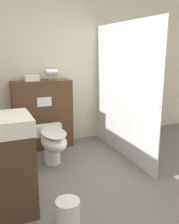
# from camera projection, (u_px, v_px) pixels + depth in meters

# --- Properties ---
(ground_plane) EXTENTS (12.00, 12.00, 0.00)m
(ground_plane) POSITION_uv_depth(u_px,v_px,m) (130.00, 216.00, 2.41)
(ground_plane) COLOR slate
(wall_back) EXTENTS (8.00, 0.06, 2.50)m
(wall_back) POSITION_uv_depth(u_px,v_px,m) (59.00, 69.00, 4.10)
(wall_back) COLOR beige
(wall_back) RESTS_ON ground_plane
(partition_panel) EXTENTS (0.92, 0.29, 1.10)m
(partition_panel) POSITION_uv_depth(u_px,v_px,m) (43.00, 115.00, 3.95)
(partition_panel) COLOR #51331E
(partition_panel) RESTS_ON ground_plane
(shower_glass) EXTENTS (0.04, 1.75, 1.93)m
(shower_glass) POSITION_uv_depth(u_px,v_px,m) (123.00, 92.00, 3.62)
(shower_glass) COLOR silver
(shower_glass) RESTS_ON ground_plane
(toilet) EXTENTS (0.40, 0.67, 0.51)m
(toilet) POSITION_uv_depth(u_px,v_px,m) (53.00, 142.00, 3.40)
(toilet) COLOR white
(toilet) RESTS_ON ground_plane
(hair_drier) EXTENTS (0.21, 0.09, 0.16)m
(hair_drier) POSITION_uv_depth(u_px,v_px,m) (52.00, 73.00, 3.84)
(hair_drier) COLOR #B7B7BC
(hair_drier) RESTS_ON partition_panel
(folded_towel) EXTENTS (0.21, 0.19, 0.09)m
(folded_towel) POSITION_uv_depth(u_px,v_px,m) (32.00, 78.00, 3.77)
(folded_towel) COLOR white
(folded_towel) RESTS_ON partition_panel
(waste_bin) EXTENTS (0.22, 0.22, 0.27)m
(waste_bin) POSITION_uv_depth(u_px,v_px,m) (68.00, 214.00, 2.22)
(waste_bin) COLOR silver
(waste_bin) RESTS_ON ground_plane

